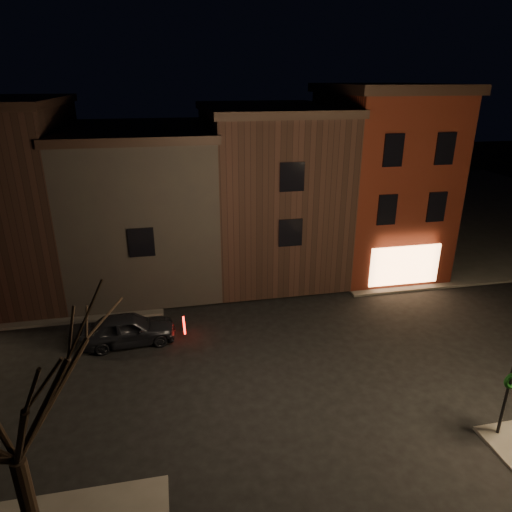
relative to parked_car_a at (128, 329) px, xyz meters
The scene contains 7 objects.
ground 7.11m from the parked_car_a, 23.20° to the right, with size 120.00×120.00×0.00m, color black.
sidewalk_far_right 31.61m from the parked_car_a, 33.01° to the left, with size 30.00×30.00×0.12m, color #2D2B28.
corner_building 16.65m from the parked_car_a, 24.76° to the left, with size 6.50×8.50×10.50m.
row_building_a 11.86m from the parked_car_a, 43.96° to the left, with size 7.30×10.30×9.40m.
row_building_b 8.56m from the parked_car_a, 84.45° to the left, with size 7.80×10.30×8.40m.
row_building_c 11.00m from the parked_car_a, 130.12° to the left, with size 7.30×10.30×9.90m.
parked_car_a is the anchor object (origin of this frame).
Camera 1 is at (-4.48, -15.35, 10.93)m, focal length 32.00 mm.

